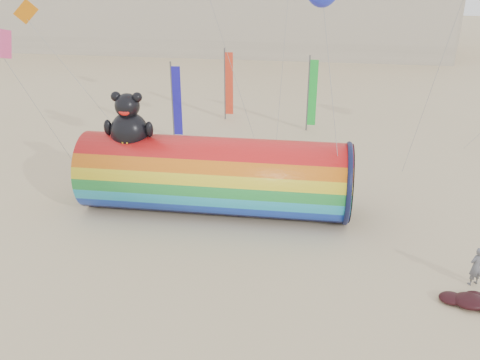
# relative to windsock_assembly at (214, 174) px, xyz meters

# --- Properties ---
(ground) EXTENTS (160.00, 160.00, 0.00)m
(ground) POSITION_rel_windsock_assembly_xyz_m (0.96, -3.01, -1.95)
(ground) COLOR #CCB58C
(ground) RESTS_ON ground
(windsock_assembly) EXTENTS (12.78, 3.89, 5.89)m
(windsock_assembly) POSITION_rel_windsock_assembly_xyz_m (0.00, 0.00, 0.00)
(windsock_assembly) COLOR red
(windsock_assembly) RESTS_ON ground
(kite_handler) EXTENTS (0.70, 0.62, 1.62)m
(kite_handler) POSITION_rel_windsock_assembly_xyz_m (10.99, -4.68, -1.15)
(kite_handler) COLOR #595A61
(kite_handler) RESTS_ON ground
(fabric_bundle) EXTENTS (2.62, 1.35, 0.41)m
(fabric_bundle) POSITION_rel_windsock_assembly_xyz_m (10.72, -6.06, -1.78)
(fabric_bundle) COLOR #380A0E
(fabric_bundle) RESTS_ON ground
(festival_banners) EXTENTS (9.24, 5.00, 5.20)m
(festival_banners) POSITION_rel_windsock_assembly_xyz_m (-0.51, 12.20, 0.68)
(festival_banners) COLOR #59595E
(festival_banners) RESTS_ON ground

